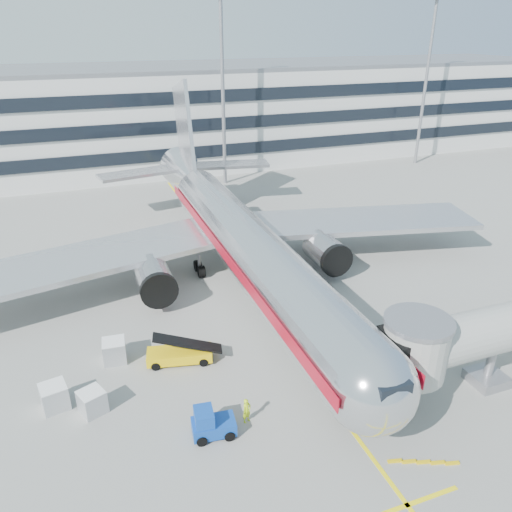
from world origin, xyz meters
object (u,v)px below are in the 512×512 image
object	(u,v)px
main_jet	(239,237)
belt_loader	(180,354)
ramp_worker	(247,411)
cargo_container_left	(114,351)
baggage_tug	(211,424)
cargo_container_right	(54,397)
cargo_container_front	(92,402)

from	to	relation	value
main_jet	belt_loader	distance (m)	13.59
main_jet	ramp_worker	xyz separation A→B (m)	(-5.49, -17.55, -3.43)
main_jet	cargo_container_left	xyz separation A→B (m)	(-12.16, -8.74, -3.42)
baggage_tug	cargo_container_right	xyz separation A→B (m)	(-8.35, 5.57, 0.00)
cargo_container_left	cargo_container_right	xyz separation A→B (m)	(-3.96, -3.54, -0.01)
cargo_container_left	belt_loader	bearing A→B (deg)	-21.72
main_jet	cargo_container_front	world-z (taller)	main_jet
belt_loader	cargo_container_right	world-z (taller)	belt_loader
baggage_tug	cargo_container_right	bearing A→B (deg)	146.31
main_jet	cargo_container_front	distance (m)	19.74
ramp_worker	cargo_container_front	bearing A→B (deg)	130.61
cargo_container_left	cargo_container_front	size ratio (longest dim) A/B	0.90
main_jet	belt_loader	bearing A→B (deg)	-127.32
main_jet	belt_loader	xyz separation A→B (m)	(-7.94, -10.42, -3.59)
baggage_tug	cargo_container_left	distance (m)	10.11
cargo_container_left	ramp_worker	bearing A→B (deg)	-52.88
cargo_container_front	ramp_worker	bearing A→B (deg)	-25.54
cargo_container_left	cargo_container_front	world-z (taller)	cargo_container_left
belt_loader	ramp_worker	world-z (taller)	belt_loader
baggage_tug	cargo_container_front	distance (m)	7.59
cargo_container_front	ramp_worker	xyz separation A→B (m)	(8.49, -4.06, 0.06)
belt_loader	main_jet	bearing A→B (deg)	52.68
ramp_worker	cargo_container_left	bearing A→B (deg)	103.27
main_jet	ramp_worker	size ratio (longest dim) A/B	31.50
cargo_container_right	cargo_container_front	distance (m)	2.46
main_jet	cargo_container_left	bearing A→B (deg)	-144.31
belt_loader	cargo_container_right	xyz separation A→B (m)	(-8.18, -1.86, 0.17)
cargo_container_right	cargo_container_front	bearing A→B (deg)	-29.63
belt_loader	ramp_worker	distance (m)	7.55
belt_loader	cargo_container_front	xyz separation A→B (m)	(-6.04, -3.08, 0.11)
cargo_container_right	ramp_worker	bearing A→B (deg)	-26.39
main_jet	cargo_container_left	world-z (taller)	main_jet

